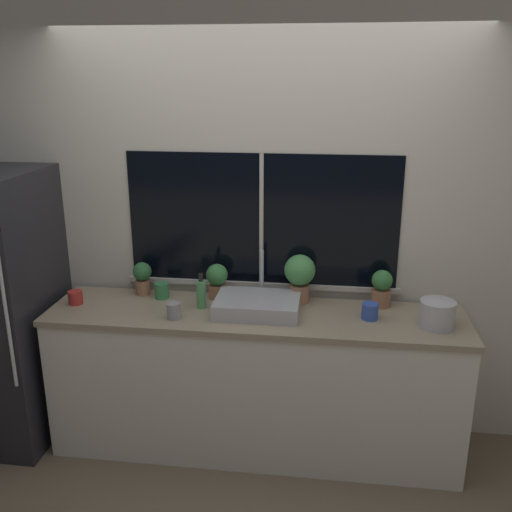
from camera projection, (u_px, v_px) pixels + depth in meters
ground_plane at (249, 473)px, 3.34m from camera, size 14.00×14.00×0.00m
wall_back at (262, 224)px, 3.52m from camera, size 8.00×0.09×2.70m
counter at (255, 381)px, 3.47m from camera, size 2.45×0.57×0.90m
sink at (258, 305)px, 3.33m from camera, size 0.49×0.40×0.32m
potted_plant_far_left at (142, 277)px, 3.58m from camera, size 0.12×0.12×0.21m
potted_plant_center_left at (217, 280)px, 3.52m from camera, size 0.13×0.13×0.22m
potted_plant_center_right at (300, 275)px, 3.44m from camera, size 0.19×0.19×0.30m
potted_plant_far_right at (382, 288)px, 3.39m from camera, size 0.12×0.12×0.23m
soap_bottle at (201, 294)px, 3.38m from camera, size 0.06×0.06×0.22m
mug_red at (75, 298)px, 3.45m from camera, size 0.09×0.09×0.08m
mug_green at (162, 290)px, 3.54m from camera, size 0.09×0.09×0.10m
mug_blue at (370, 311)px, 3.23m from camera, size 0.09×0.09×0.09m
mug_grey at (174, 311)px, 3.24m from camera, size 0.08×0.08×0.09m
kettle at (437, 313)px, 3.12m from camera, size 0.19×0.19×0.17m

